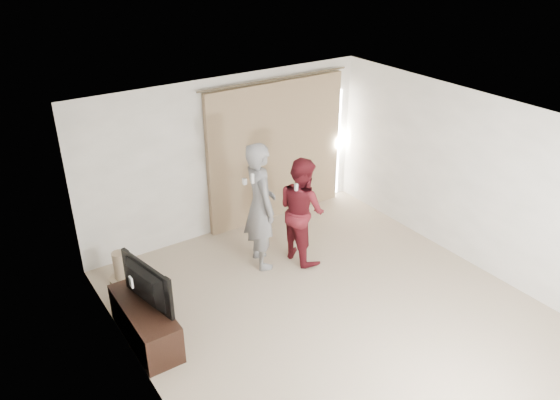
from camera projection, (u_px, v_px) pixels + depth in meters
The scene contains 10 objects.
floor at pixel (331, 310), 7.33m from camera, with size 5.50×5.50×0.00m, color tan.
wall_back at pixel (228, 156), 8.78m from camera, with size 5.00×0.04×2.60m, color white.
wall_left at pixel (142, 294), 5.50m from camera, with size 0.04×5.50×2.60m.
ceiling at pixel (341, 126), 6.16m from camera, with size 5.00×5.50×0.01m, color white.
curtain at pixel (277, 151), 9.23m from camera, with size 2.80×0.11×2.46m.
tv_console at pixel (145, 322), 6.71m from camera, with size 0.46×1.32×0.51m, color black.
tv at pixel (140, 287), 6.47m from camera, with size 0.98×0.13×0.56m, color black.
scratching_post at pixel (121, 270), 7.85m from camera, with size 0.36×0.36×0.48m.
person_man at pixel (260, 206), 7.93m from camera, with size 0.60×0.79×1.95m.
person_woman at pixel (302, 210), 8.14m from camera, with size 0.64×0.82×1.66m.
Camera 1 is at (-3.84, -4.50, 4.63)m, focal length 35.00 mm.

